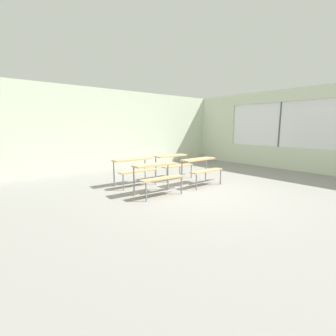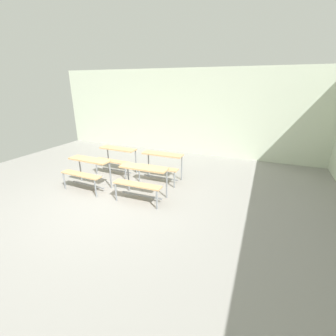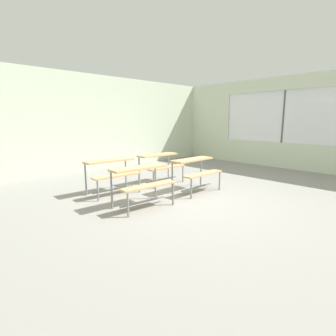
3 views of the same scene
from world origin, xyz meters
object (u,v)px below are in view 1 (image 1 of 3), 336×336
at_px(desk_bench_r0c1, 201,165).
at_px(desk_bench_r1c1, 173,161).
at_px(desk_bench_r0c0, 157,172).
at_px(desk_bench_r1c0, 134,166).

bearing_deg(desk_bench_r0c1, desk_bench_r1c1, 91.10).
height_order(desk_bench_r0c0, desk_bench_r0c1, same).
bearing_deg(desk_bench_r1c1, desk_bench_r1c0, 179.66).
bearing_deg(desk_bench_r0c1, desk_bench_r1c0, 140.98).
bearing_deg(desk_bench_r1c0, desk_bench_r1c1, 1.86).
height_order(desk_bench_r0c0, desk_bench_r1c0, same).
distance_m(desk_bench_r0c1, desk_bench_r1c0, 1.85).
relative_size(desk_bench_r0c0, desk_bench_r1c0, 1.01).
bearing_deg(desk_bench_r1c0, desk_bench_r0c1, -35.88).
height_order(desk_bench_r0c1, desk_bench_r1c0, same).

